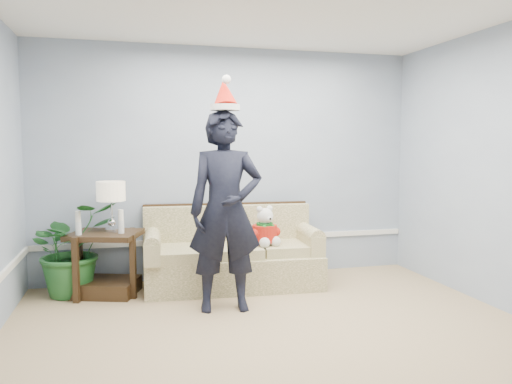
{
  "coord_description": "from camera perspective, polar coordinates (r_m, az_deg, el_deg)",
  "views": [
    {
      "loc": [
        -1.18,
        -3.28,
        1.56
      ],
      "look_at": [
        0.08,
        1.55,
        1.1
      ],
      "focal_mm": 35.0,
      "sensor_mm": 36.0,
      "label": 1
    }
  ],
  "objects": [
    {
      "name": "room_shell",
      "position": [
        3.49,
        5.18,
        1.83
      ],
      "size": [
        4.54,
        5.04,
        2.74
      ],
      "color": "tan",
      "rests_on": "ground"
    },
    {
      "name": "wainscot_trim",
      "position": [
        4.59,
        -14.29,
        -8.85
      ],
      "size": [
        4.49,
        4.99,
        0.06
      ],
      "color": "white",
      "rests_on": "room_shell"
    },
    {
      "name": "sofa",
      "position": [
        5.63,
        -2.74,
        -7.45
      ],
      "size": [
        1.96,
        0.94,
        0.9
      ],
      "rotation": [
        0.0,
        0.0,
        -0.06
      ],
      "color": "brown",
      "rests_on": "room_shell"
    },
    {
      "name": "side_table",
      "position": [
        5.52,
        -16.78,
        -8.56
      ],
      "size": [
        0.83,
        0.76,
        0.66
      ],
      "rotation": [
        0.0,
        0.0,
        -0.32
      ],
      "color": "#392715",
      "rests_on": "room_shell"
    },
    {
      "name": "table_lamp",
      "position": [
        5.43,
        -16.24,
        -0.15
      ],
      "size": [
        0.3,
        0.3,
        0.53
      ],
      "color": "silver",
      "rests_on": "side_table"
    },
    {
      "name": "candle_pair",
      "position": [
        5.32,
        -17.42,
        -3.42
      ],
      "size": [
        0.48,
        0.06,
        0.24
      ],
      "color": "silver",
      "rests_on": "side_table"
    },
    {
      "name": "houseplant",
      "position": [
        5.59,
        -20.3,
        -6.06
      ],
      "size": [
        1.16,
        1.12,
        0.98
      ],
      "primitive_type": "imported",
      "rotation": [
        0.0,
        0.0,
        0.57
      ],
      "color": "#205A26",
      "rests_on": "room_shell"
    },
    {
      "name": "man",
      "position": [
        4.71,
        -3.49,
        -2.18
      ],
      "size": [
        0.73,
        0.51,
        1.9
      ],
      "primitive_type": "imported",
      "rotation": [
        0.0,
        0.0,
        -0.09
      ],
      "color": "black",
      "rests_on": "room_shell"
    },
    {
      "name": "santa_hat",
      "position": [
        4.71,
        -3.61,
        10.95
      ],
      "size": [
        0.29,
        0.32,
        0.33
      ],
      "rotation": [
        0.0,
        0.0,
        0.05
      ],
      "color": "silver",
      "rests_on": "man"
    },
    {
      "name": "teddy_bear",
      "position": [
        5.49,
        1.01,
        -4.46
      ],
      "size": [
        0.34,
        0.34,
        0.44
      ],
      "rotation": [
        0.0,
        0.0,
        0.28
      ],
      "color": "silver",
      "rests_on": "sofa"
    }
  ]
}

